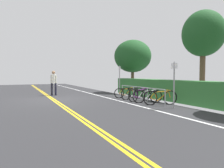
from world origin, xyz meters
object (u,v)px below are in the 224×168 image
Objects in this scene: bike_rack at (140,91)px; pedestrian at (54,81)px; bicycle_3 at (147,96)px; tree_near_left at (133,56)px; bicycle_2 at (140,95)px; sign_post_far at (174,80)px; tree_mid at (203,34)px; bicycle_0 at (126,93)px; bicycle_4 at (160,98)px; sign_post_near at (120,78)px; bicycle_1 at (132,93)px.

bike_rack is 6.54m from pedestrian.
bicycle_3 is 6.75m from tree_near_left.
bicycle_3 is (0.71, 0.01, -0.01)m from bicycle_2.
tree_near_left is (-7.61, 2.61, 1.79)m from sign_post_far.
sign_post_far is at bearing 26.08° from pedestrian.
tree_mid is at bearing 85.16° from bicycle_3.
bicycle_0 is 5.87m from tree_mid.
pedestrian is at bearing -131.85° from bicycle_0.
bicycle_4 is at bearing 30.84° from pedestrian.
sign_post_near is at bearing 171.68° from bicycle_0.
sign_post_near is (-2.05, 0.21, 0.91)m from bicycle_1.
bicycle_0 is 1.67m from bicycle_2.
tree_near_left is at bearing 152.16° from bicycle_2.
bicycle_1 is 5.92m from pedestrian.
bike_rack reaches higher than bicycle_1.
bicycle_2 is 2.84m from sign_post_far.
bicycle_2 reaches higher than bicycle_3.
bike_rack is 2.33× the size of bicycle_1.
bicycle_2 is 1.00× the size of bicycle_4.
bicycle_1 reaches higher than bicycle_0.
tree_near_left reaches higher than bicycle_3.
bicycle_0 is 1.60m from sign_post_near.
bicycle_1 is at bearing 178.36° from bicycle_3.
bicycle_4 is at bearing 2.53° from bicycle_1.
bike_rack is at bearing -27.65° from tree_near_left.
bicycle_4 is at bearing -1.31° from sign_post_near.
sign_post_near reaches higher than bike_rack.
bicycle_1 is 0.34× the size of tree_mid.
bicycle_0 is at bearing 178.67° from sign_post_far.
sign_post_far reaches higher than bicycle_2.
sign_post_near is at bearing -138.02° from tree_mid.
pedestrian is at bearing -118.91° from sign_post_near.
bike_rack is 1.63m from bicycle_4.
sign_post_far is (2.70, -0.01, 0.91)m from bicycle_2.
bicycle_0 is 0.37× the size of tree_near_left.
bicycle_3 reaches higher than bicycle_0.
bicycle_0 is 0.78× the size of sign_post_far.
bicycle_2 is at bearing -27.84° from tree_near_left.
pedestrian reaches higher than bicycle_2.
bicycle_3 is 3.77m from sign_post_near.
bicycle_0 is 4.93m from tree_near_left.
tree_near_left reaches higher than pedestrian.
bicycle_1 is 1.12× the size of bicycle_3.
bicycle_1 is at bearing -5.89° from sign_post_near.
pedestrian reaches higher than bike_rack.
bicycle_4 is 0.99× the size of pedestrian.
tree_near_left reaches higher than bicycle_0.
tree_mid is (-0.54, 3.67, 3.58)m from bicycle_4.
bicycle_1 is at bearing -177.47° from bicycle_4.
bicycle_0 is at bearing -178.55° from bicycle_4.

